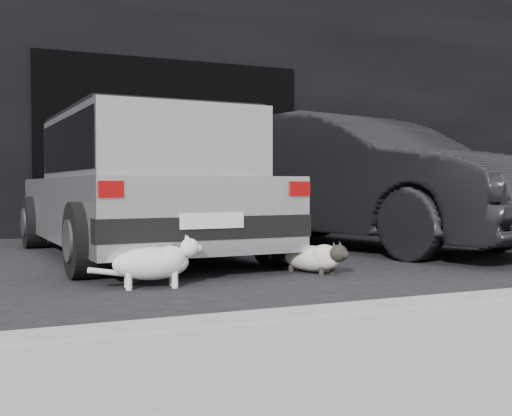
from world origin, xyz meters
name	(u,v)px	position (x,y,z in m)	size (l,w,h in m)	color
ground	(191,269)	(0.00, 0.00, 0.00)	(80.00, 80.00, 0.00)	black
building_facade	(140,86)	(1.00, 6.00, 2.50)	(34.00, 4.00, 5.00)	black
garage_opening	(173,147)	(1.00, 3.99, 1.30)	(4.00, 0.10, 2.60)	black
curb	(504,304)	(1.00, -2.60, 0.06)	(18.00, 0.25, 0.12)	gray
silver_hatchback	(141,179)	(-0.17, 1.11, 0.79)	(2.12, 4.02, 1.45)	#B2B4B7
second_car	(358,181)	(2.44, 1.15, 0.78)	(1.65, 4.74, 1.56)	black
cat_siamese	(316,258)	(0.86, -0.68, 0.13)	(0.46, 0.76, 0.28)	beige
cat_white	(156,262)	(-0.54, -0.88, 0.18)	(0.81, 0.34, 0.38)	silver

